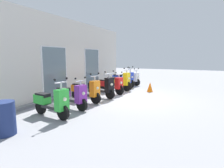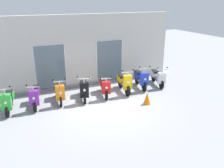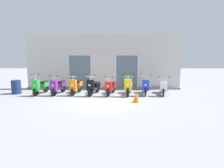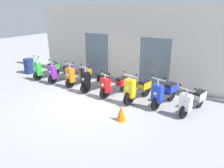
# 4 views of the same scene
# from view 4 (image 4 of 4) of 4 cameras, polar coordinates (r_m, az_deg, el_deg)

# --- Properties ---
(ground_plane) EXTENTS (40.00, 40.00, 0.00)m
(ground_plane) POSITION_cam_4_polar(r_m,az_deg,el_deg) (8.25, -7.12, -5.08)
(ground_plane) COLOR #939399
(storefront_facade) EXTENTS (10.36, 0.50, 3.63)m
(storefront_facade) POSITION_cam_4_polar(r_m,az_deg,el_deg) (10.22, 3.62, 10.26)
(storefront_facade) COLOR beige
(storefront_facade) RESTS_ON ground_plane
(scooter_green) EXTENTS (0.60, 1.53, 1.26)m
(scooter_green) POSITION_cam_4_polar(r_m,az_deg,el_deg) (11.40, -17.46, 3.86)
(scooter_green) COLOR black
(scooter_green) RESTS_ON ground_plane
(scooter_purple) EXTENTS (0.65, 1.54, 1.19)m
(scooter_purple) POSITION_cam_4_polar(r_m,az_deg,el_deg) (10.67, -13.56, 3.11)
(scooter_purple) COLOR black
(scooter_purple) RESTS_ON ground_plane
(scooter_orange) EXTENTS (0.62, 1.53, 1.24)m
(scooter_orange) POSITION_cam_4_polar(r_m,az_deg,el_deg) (10.00, -9.15, 2.41)
(scooter_orange) COLOR black
(scooter_orange) RESTS_ON ground_plane
(scooter_black) EXTENTS (0.77, 1.55, 1.26)m
(scooter_black) POSITION_cam_4_polar(r_m,az_deg,el_deg) (9.25, -4.70, 1.02)
(scooter_black) COLOR black
(scooter_black) RESTS_ON ground_plane
(scooter_red) EXTENTS (0.72, 1.58, 1.14)m
(scooter_red) POSITION_cam_4_polar(r_m,az_deg,el_deg) (8.72, 0.68, -0.22)
(scooter_red) COLOR black
(scooter_red) RESTS_ON ground_plane
(scooter_yellow) EXTENTS (0.67, 1.67, 1.28)m
(scooter_yellow) POSITION_cam_4_polar(r_m,az_deg,el_deg) (8.24, 6.88, -1.39)
(scooter_yellow) COLOR black
(scooter_yellow) RESTS_ON ground_plane
(scooter_blue) EXTENTS (0.69, 1.58, 1.29)m
(scooter_blue) POSITION_cam_4_polar(r_m,az_deg,el_deg) (8.01, 13.91, -2.33)
(scooter_blue) COLOR black
(scooter_blue) RESTS_ON ground_plane
(scooter_white) EXTENTS (0.74, 1.59, 1.13)m
(scooter_white) POSITION_cam_4_polar(r_m,az_deg,el_deg) (7.81, 21.04, -4.22)
(scooter_white) COLOR black
(scooter_white) RESTS_ON ground_plane
(trash_bin) EXTENTS (0.54, 0.54, 0.82)m
(trash_bin) POSITION_cam_4_polar(r_m,az_deg,el_deg) (12.65, -21.57, 4.55)
(trash_bin) COLOR navy
(trash_bin) RESTS_ON ground_plane
(traffic_cone) EXTENTS (0.32, 0.32, 0.52)m
(traffic_cone) POSITION_cam_4_polar(r_m,az_deg,el_deg) (6.87, 2.49, -7.90)
(traffic_cone) COLOR orange
(traffic_cone) RESTS_ON ground_plane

